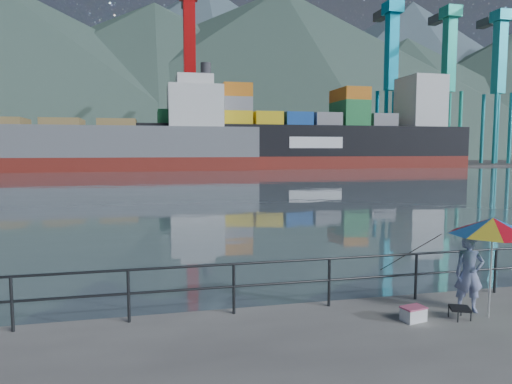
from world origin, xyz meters
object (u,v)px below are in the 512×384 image
Objects in this scene: cooler_bag at (413,315)px; bulk_carrier at (96,145)px; fisherman at (469,274)px; container_ship at (315,136)px; beach_umbrella at (493,226)px.

cooler_bag is 73.36m from bulk_carrier.
fisherman is 0.03× the size of bulk_carrier.
beach_umbrella is at bearing -107.72° from container_ship.
bulk_carrier is at bearing 101.94° from beach_umbrella.
container_ship is (25.51, 74.91, 5.69)m from cooler_bag.
container_ship is (23.98, 75.06, 4.03)m from beach_umbrella.
fisherman is 73.37m from bulk_carrier.
bulk_carrier is (-13.72, 71.96, 3.92)m from cooler_bag.
bulk_carrier reaches higher than cooler_bag.
cooler_bag is at bearing 174.27° from beach_umbrella.
bulk_carrier is (-15.25, 72.11, 2.27)m from beach_umbrella.
cooler_bag is (-1.53, 0.15, -1.66)m from beach_umbrella.
beach_umbrella is (0.17, -0.38, 1.01)m from fisherman.
cooler_bag is 0.01× the size of bulk_carrier.
container_ship is at bearing 72.28° from beach_umbrella.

